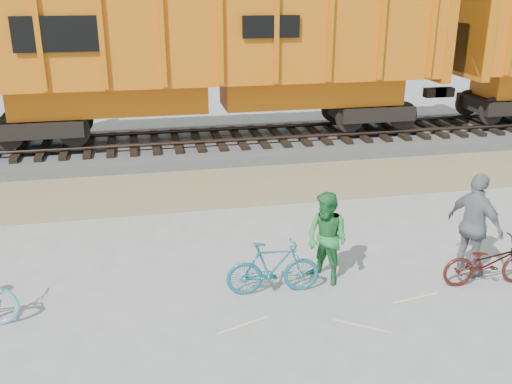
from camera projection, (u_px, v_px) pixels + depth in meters
ground at (292, 293)px, 9.76m from camera, size 120.00×120.00×0.00m
gravel_strip at (237, 186)px, 14.80m from camera, size 120.00×3.00×0.02m
ballast_bed at (218, 145)px, 17.97m from camera, size 120.00×4.00×0.30m
track at (218, 135)px, 17.85m from camera, size 120.00×2.60×0.24m
hopper_car_center at (213, 53)px, 16.96m from camera, size 14.00×3.13×4.65m
bicycle_teal at (273, 268)px, 9.59m from camera, size 1.61×0.54×0.96m
bicycle_maroon at (489, 262)px, 9.89m from camera, size 1.67×0.69×0.86m
person_man at (327, 239)px, 9.84m from camera, size 0.97×1.02×1.66m
person_woman at (475, 226)px, 10.05m from camera, size 0.83×1.22×1.92m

